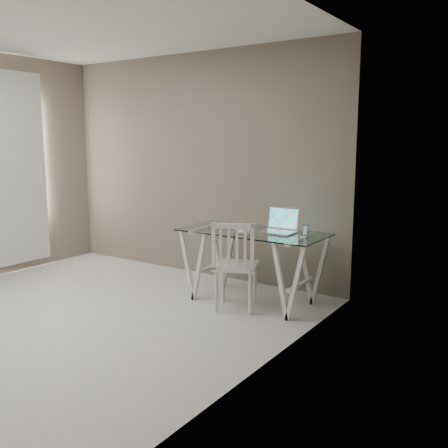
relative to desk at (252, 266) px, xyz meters
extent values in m
plane|color=beige|center=(-1.17, -1.62, -0.38)|extent=(4.50, 4.50, 0.00)
cube|color=white|center=(-1.17, -1.62, 2.32)|extent=(4.00, 4.50, 0.02)
cube|color=#6D6255|center=(-1.17, 0.63, 0.97)|extent=(4.00, 0.02, 2.70)
cube|color=#6D6255|center=(0.83, -1.62, 0.97)|extent=(0.02, 4.50, 2.70)
cube|color=silver|center=(0.00, 0.00, 0.36)|extent=(1.50, 0.70, 0.01)
cube|color=silver|center=(-0.55, 0.00, -0.02)|extent=(0.24, 0.62, 0.72)
cube|color=silver|center=(0.55, 0.00, -0.02)|extent=(0.24, 0.62, 0.72)
cube|color=silver|center=(-0.03, -0.26, 0.06)|extent=(0.54, 0.54, 0.04)
cylinder|color=silver|center=(-0.12, -0.48, -0.17)|extent=(0.04, 0.04, 0.42)
cylinder|color=silver|center=(0.19, -0.35, -0.17)|extent=(0.04, 0.04, 0.42)
cylinder|color=silver|center=(-0.25, -0.17, -0.17)|extent=(0.04, 0.04, 0.42)
cylinder|color=silver|center=(0.06, -0.05, -0.17)|extent=(0.04, 0.04, 0.42)
cube|color=silver|center=(0.04, -0.44, 0.29)|extent=(0.39, 0.18, 0.46)
cube|color=silver|center=(0.25, 0.06, 0.37)|extent=(0.35, 0.24, 0.02)
cube|color=#19D899|center=(0.25, 0.20, 0.49)|extent=(0.35, 0.05, 0.23)
cube|color=silver|center=(-0.17, 0.01, 0.37)|extent=(0.29, 0.12, 0.01)
ellipsoid|color=white|center=(-0.03, -0.17, 0.38)|extent=(0.11, 0.06, 0.03)
cube|color=white|center=(0.57, 0.01, 0.37)|extent=(0.06, 0.06, 0.01)
cube|color=black|center=(0.57, 0.02, 0.43)|extent=(0.05, 0.03, 0.10)
camera|label=1|loc=(2.53, -4.31, 1.28)|focal=40.00mm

